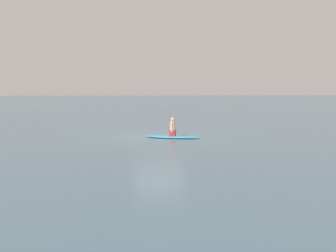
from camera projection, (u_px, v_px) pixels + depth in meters
The scene contains 3 objects.
ground_plane at pixel (159, 136), 16.97m from camera, with size 400.00×400.00×0.00m, color slate.
surfboard at pixel (173, 137), 16.39m from camera, with size 2.68×0.75×0.10m, color #339EC6.
person_paddler at pixel (173, 128), 16.34m from camera, with size 0.39×0.37×0.90m.
Camera 1 is at (-16.65, 2.48, 2.23)m, focal length 36.01 mm.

